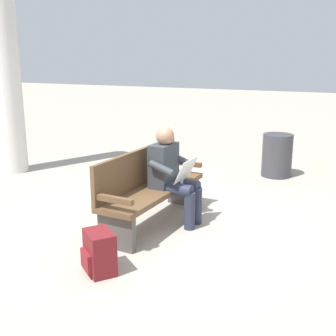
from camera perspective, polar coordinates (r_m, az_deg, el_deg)
The scene contains 6 objects.
ground_plane at distance 5.37m, azimuth -1.79°, elevation -7.25°, with size 40.00×40.00×0.00m, color #A89E8E.
bench_near at distance 5.25m, azimuth -2.50°, elevation -2.47°, with size 1.83×0.61×0.90m.
person_seated at distance 5.22m, azimuth 0.51°, elevation -0.62°, with size 0.59×0.59×1.18m.
backpack at distance 4.22m, azimuth -8.98°, elevation -10.85°, with size 0.39×0.41×0.41m.
support_pillar at distance 7.92m, azimuth -20.52°, elevation 13.44°, with size 0.46×0.46×3.91m, color silver.
trash_bin at distance 7.54m, azimuth 14.04°, elevation 1.62°, with size 0.50×0.50×0.71m, color #38383D.
Camera 1 is at (4.49, 2.16, 2.01)m, focal length 46.72 mm.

